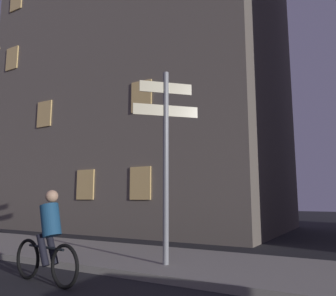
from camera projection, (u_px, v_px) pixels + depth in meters
sidewalk_kerb at (182, 263)px, 7.26m from camera, size 40.00×3.03×0.14m
signpost at (166, 149)px, 7.08m from camera, size 1.03×1.03×4.05m
cyclist at (48, 240)px, 5.85m from camera, size 1.81×0.37×1.61m
building_left_block at (145, 74)px, 17.98m from camera, size 13.53×8.35×16.12m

